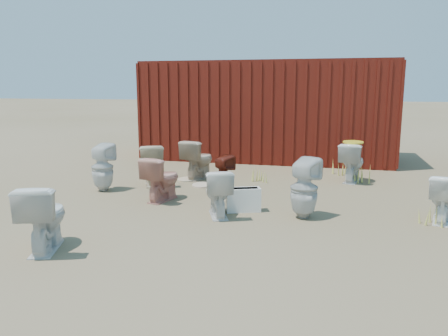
% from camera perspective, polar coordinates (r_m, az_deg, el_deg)
% --- Properties ---
extents(ground, '(100.00, 100.00, 0.00)m').
position_cam_1_polar(ground, '(6.39, -1.32, -5.82)').
color(ground, brown).
rests_on(ground, ground).
extents(shipping_container, '(6.00, 2.40, 2.40)m').
position_cam_1_polar(shipping_container, '(11.24, 5.78, 7.48)').
color(shipping_container, '#4D0D0C').
rests_on(shipping_container, ground).
extents(toilet_front_a, '(0.65, 0.85, 0.76)m').
position_cam_1_polar(toilet_front_a, '(5.28, -22.49, -5.90)').
color(toilet_front_a, silver).
rests_on(toilet_front_a, ground).
extents(toilet_front_pink, '(0.55, 0.77, 0.71)m').
position_cam_1_polar(toilet_front_pink, '(7.04, -8.12, -1.38)').
color(toilet_front_pink, tan).
rests_on(toilet_front_pink, ground).
extents(toilet_front_c, '(0.60, 0.76, 0.68)m').
position_cam_1_polar(toilet_front_c, '(6.14, -0.83, -3.21)').
color(toilet_front_c, white).
rests_on(toilet_front_c, ground).
extents(toilet_front_maroon, '(0.41, 0.42, 0.67)m').
position_cam_1_polar(toilet_front_maroon, '(7.32, -0.08, -0.97)').
color(toilet_front_maroon, '#5B1A0F').
rests_on(toilet_front_maroon, ground).
extents(toilet_front_e, '(0.49, 0.71, 0.66)m').
position_cam_1_polar(toilet_front_e, '(6.58, 26.64, -3.53)').
color(toilet_front_e, white).
rests_on(toilet_front_e, ground).
extents(toilet_back_a, '(0.40, 0.41, 0.83)m').
position_cam_1_polar(toilet_back_a, '(7.89, -15.59, 0.06)').
color(toilet_back_a, silver).
rests_on(toilet_back_a, ground).
extents(toilet_back_beige_left, '(0.71, 0.86, 0.76)m').
position_cam_1_polar(toilet_back_beige_left, '(8.19, -9.45, 0.45)').
color(toilet_back_beige_left, '#C7B591').
rests_on(toilet_back_beige_left, ground).
extents(toilet_back_beige_right, '(0.61, 0.84, 0.77)m').
position_cam_1_polar(toilet_back_beige_right, '(8.63, -3.38, 1.13)').
color(toilet_back_beige_right, tan).
rests_on(toilet_back_beige_right, ground).
extents(toilet_back_yellowlid, '(0.58, 0.81, 0.75)m').
position_cam_1_polar(toilet_back_yellowlid, '(8.70, 16.39, 0.72)').
color(toilet_back_yellowlid, silver).
rests_on(toilet_back_yellowlid, ground).
extents(toilet_back_e, '(0.50, 0.51, 0.84)m').
position_cam_1_polar(toilet_back_e, '(6.12, 10.43, -2.64)').
color(toilet_back_e, silver).
rests_on(toilet_back_e, ground).
extents(yellow_lid, '(0.38, 0.48, 0.02)m').
position_cam_1_polar(yellow_lid, '(8.64, 16.52, 3.26)').
color(yellow_lid, yellow).
rests_on(yellow_lid, toilet_back_yellowlid).
extents(loose_tank, '(0.54, 0.37, 0.35)m').
position_cam_1_polar(loose_tank, '(6.41, 2.52, -4.16)').
color(loose_tank, white).
rests_on(loose_tank, ground).
extents(loose_lid_near, '(0.52, 0.59, 0.02)m').
position_cam_1_polar(loose_lid_near, '(8.60, -4.72, -1.46)').
color(loose_lid_near, beige).
rests_on(loose_lid_near, ground).
extents(loose_lid_far, '(0.44, 0.53, 0.02)m').
position_cam_1_polar(loose_lid_far, '(8.08, -2.91, -2.24)').
color(loose_lid_far, beige).
rests_on(loose_lid_far, ground).
extents(weed_clump_a, '(0.36, 0.36, 0.33)m').
position_cam_1_polar(weed_clump_a, '(9.45, -9.30, 0.48)').
color(weed_clump_a, '#C7C24F').
rests_on(weed_clump_a, ground).
extents(weed_clump_b, '(0.32, 0.32, 0.25)m').
position_cam_1_polar(weed_clump_b, '(8.42, 4.71, -0.95)').
color(weed_clump_b, '#C7C24F').
rests_on(weed_clump_b, ground).
extents(weed_clump_c, '(0.36, 0.36, 0.36)m').
position_cam_1_polar(weed_clump_c, '(8.72, 17.83, -0.65)').
color(weed_clump_c, '#C7C24F').
rests_on(weed_clump_c, ground).
extents(weed_clump_d, '(0.30, 0.30, 0.28)m').
position_cam_1_polar(weed_clump_d, '(9.62, -2.88, 0.62)').
color(weed_clump_d, '#C7C24F').
rests_on(weed_clump_d, ground).
extents(weed_clump_e, '(0.34, 0.34, 0.28)m').
position_cam_1_polar(weed_clump_e, '(9.27, 14.62, -0.08)').
color(weed_clump_e, '#C7C24F').
rests_on(weed_clump_e, ground).
extents(weed_clump_f, '(0.28, 0.28, 0.25)m').
position_cam_1_polar(weed_clump_f, '(6.44, 25.22, -5.56)').
color(weed_clump_f, '#C7C24F').
rests_on(weed_clump_f, ground).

